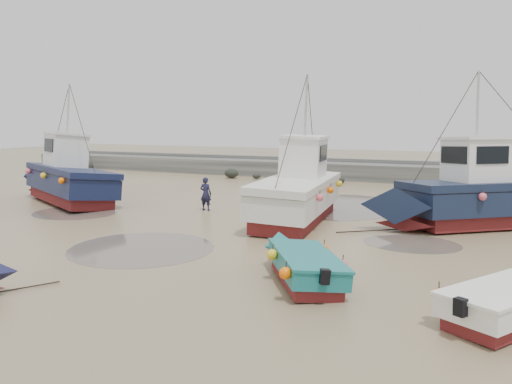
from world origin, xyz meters
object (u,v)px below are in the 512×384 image
(cabin_boat_1, at_px, (299,189))
(person, at_px, (206,210))
(cabin_boat_0, at_px, (64,177))
(cabin_boat_2, at_px, (484,194))
(dinghy_2, at_px, (301,260))

(cabin_boat_1, height_order, person, cabin_boat_1)
(cabin_boat_0, xyz_separation_m, cabin_boat_2, (20.32, 2.13, -0.02))
(cabin_boat_0, xyz_separation_m, cabin_boat_1, (12.95, 0.48, 0.00))
(cabin_boat_0, distance_m, cabin_boat_2, 20.43)
(cabin_boat_2, bearing_deg, cabin_boat_1, 65.96)
(dinghy_2, xyz_separation_m, cabin_boat_2, (4.58, 9.61, 0.75))
(cabin_boat_0, height_order, cabin_boat_2, same)
(dinghy_2, distance_m, cabin_boat_0, 17.43)
(person, bearing_deg, cabin_boat_1, 175.51)
(cabin_boat_0, xyz_separation_m, person, (8.13, 0.76, -1.33))
(cabin_boat_2, bearing_deg, cabin_boat_0, 59.32)
(dinghy_2, distance_m, person, 11.22)
(dinghy_2, bearing_deg, person, 100.13)
(cabin_boat_2, xyz_separation_m, person, (-12.18, -1.37, -1.31))
(dinghy_2, distance_m, cabin_boat_1, 8.47)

